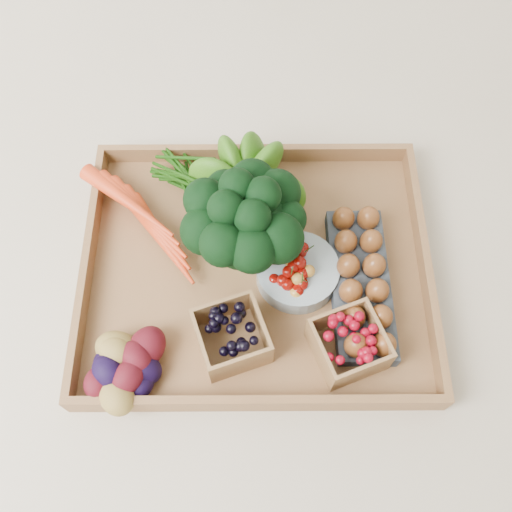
{
  "coord_description": "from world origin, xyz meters",
  "views": [
    {
      "loc": [
        -0.0,
        -0.4,
        0.85
      ],
      "look_at": [
        0.0,
        0.0,
        0.06
      ],
      "focal_mm": 40.0,
      "sensor_mm": 36.0,
      "label": 1
    }
  ],
  "objects_px": {
    "tray": "(256,271)",
    "broccoli": "(246,237)",
    "egg_carton": "(360,285)",
    "cherry_bowl": "(297,272)"
  },
  "relations": [
    {
      "from": "tray",
      "to": "egg_carton",
      "type": "bearing_deg",
      "value": -12.71
    },
    {
      "from": "tray",
      "to": "broccoli",
      "type": "bearing_deg",
      "value": 127.95
    },
    {
      "from": "broccoli",
      "to": "tray",
      "type": "bearing_deg",
      "value": -52.05
    },
    {
      "from": "tray",
      "to": "broccoli",
      "type": "distance_m",
      "value": 0.08
    },
    {
      "from": "tray",
      "to": "cherry_bowl",
      "type": "xyz_separation_m",
      "value": [
        0.07,
        -0.01,
        0.02
      ]
    },
    {
      "from": "tray",
      "to": "egg_carton",
      "type": "relative_size",
      "value": 2.16
    },
    {
      "from": "tray",
      "to": "egg_carton",
      "type": "height_order",
      "value": "egg_carton"
    },
    {
      "from": "egg_carton",
      "to": "broccoli",
      "type": "bearing_deg",
      "value": 161.68
    },
    {
      "from": "cherry_bowl",
      "to": "egg_carton",
      "type": "xyz_separation_m",
      "value": [
        0.1,
        -0.02,
        -0.0
      ]
    },
    {
      "from": "broccoli",
      "to": "egg_carton",
      "type": "relative_size",
      "value": 0.71
    }
  ]
}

